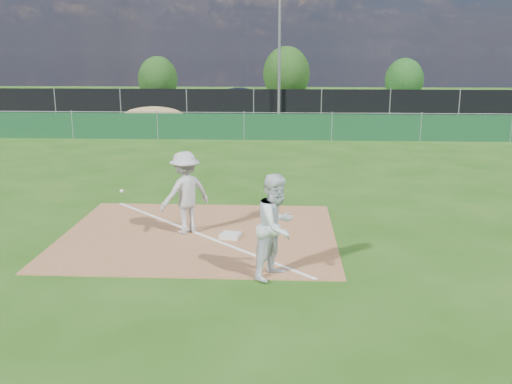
% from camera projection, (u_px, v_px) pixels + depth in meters
% --- Properties ---
extents(ground, '(90.00, 90.00, 0.00)m').
position_uv_depth(ground, '(235.00, 160.00, 21.38)').
color(ground, '#224E10').
rests_on(ground, ground).
extents(infield_dirt, '(6.00, 5.00, 0.02)m').
position_uv_depth(infield_dirt, '(199.00, 235.00, 12.65)').
color(infield_dirt, '#97633C').
rests_on(infield_dirt, ground).
extents(foul_line, '(5.01, 5.01, 0.01)m').
position_uv_depth(foul_line, '(199.00, 234.00, 12.65)').
color(foul_line, white).
rests_on(foul_line, infield_dirt).
extents(green_fence, '(44.00, 0.05, 1.20)m').
position_uv_depth(green_fence, '(244.00, 127.00, 26.08)').
color(green_fence, '#103D1F').
rests_on(green_fence, ground).
extents(dirt_mound, '(3.38, 2.60, 1.17)m').
position_uv_depth(dirt_mound, '(153.00, 118.00, 29.73)').
color(dirt_mound, '#A2834E').
rests_on(dirt_mound, ground).
extents(black_fence, '(46.00, 0.04, 1.80)m').
position_uv_depth(black_fence, '(254.00, 104.00, 33.77)').
color(black_fence, black).
rests_on(black_fence, ground).
extents(parking_lot, '(46.00, 9.00, 0.01)m').
position_uv_depth(parking_lot, '(258.00, 111.00, 38.83)').
color(parking_lot, black).
rests_on(parking_lot, ground).
extents(light_pole, '(0.16, 0.16, 8.00)m').
position_uv_depth(light_pole, '(279.00, 51.00, 32.66)').
color(light_pole, slate).
rests_on(light_pole, ground).
extents(first_base, '(0.48, 0.48, 0.09)m').
position_uv_depth(first_base, '(230.00, 235.00, 12.42)').
color(first_base, silver).
rests_on(first_base, infield_dirt).
extents(play_at_first, '(2.13, 1.28, 1.83)m').
position_uv_depth(play_at_first, '(185.00, 193.00, 12.56)').
color(play_at_first, silver).
rests_on(play_at_first, infield_dirt).
extents(runner, '(1.11, 1.17, 1.90)m').
position_uv_depth(runner, '(276.00, 226.00, 10.10)').
color(runner, white).
rests_on(runner, ground).
extents(car_left, '(4.82, 3.34, 1.52)m').
position_uv_depth(car_left, '(185.00, 99.00, 39.35)').
color(car_left, '#9B9DA2').
rests_on(car_left, parking_lot).
extents(car_mid, '(4.79, 2.75, 1.49)m').
position_uv_depth(car_mid, '(243.00, 99.00, 39.07)').
color(car_mid, black).
rests_on(car_mid, parking_lot).
extents(car_right, '(4.91, 2.32, 1.38)m').
position_uv_depth(car_right, '(314.00, 102.00, 37.69)').
color(car_right, black).
rests_on(car_right, parking_lot).
extents(tree_left, '(3.04, 3.04, 3.61)m').
position_uv_depth(tree_left, '(158.00, 79.00, 44.25)').
color(tree_left, '#382316').
rests_on(tree_left, ground).
extents(tree_mid, '(3.68, 3.68, 4.37)m').
position_uv_depth(tree_mid, '(286.00, 74.00, 44.96)').
color(tree_mid, '#382316').
rests_on(tree_mid, ground).
extents(tree_right, '(2.93, 2.93, 3.47)m').
position_uv_depth(tree_right, '(404.00, 80.00, 43.85)').
color(tree_right, '#382316').
rests_on(tree_right, ground).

